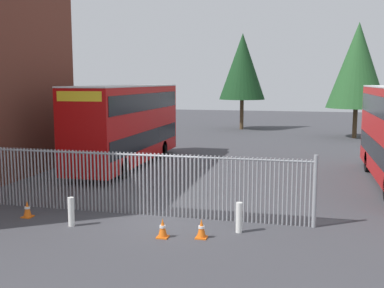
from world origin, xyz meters
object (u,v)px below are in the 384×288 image
(double_decker_bus_near_gate, at_px, (127,122))
(traffic_cone_mid_forecourt, at_px, (201,229))
(bollard_center_front, at_px, (239,217))
(traffic_cone_near_kerb, at_px, (163,228))
(bollard_near_left, at_px, (71,212))
(traffic_cone_by_gate, at_px, (27,209))

(double_decker_bus_near_gate, height_order, traffic_cone_mid_forecourt, double_decker_bus_near_gate)
(traffic_cone_mid_forecourt, bearing_deg, double_decker_bus_near_gate, 121.87)
(bollard_center_front, height_order, traffic_cone_mid_forecourt, bollard_center_front)
(bollard_center_front, bearing_deg, traffic_cone_near_kerb, -154.50)
(bollard_near_left, bearing_deg, double_decker_bus_near_gate, 102.19)
(bollard_center_front, relative_size, traffic_cone_mid_forecourt, 1.61)
(double_decker_bus_near_gate, bearing_deg, traffic_cone_mid_forecourt, -58.13)
(bollard_near_left, xyz_separation_m, bollard_center_front, (5.35, 0.68, 0.00))
(traffic_cone_by_gate, bearing_deg, double_decker_bus_near_gate, 91.85)
(double_decker_bus_near_gate, relative_size, traffic_cone_near_kerb, 18.32)
(bollard_near_left, relative_size, traffic_cone_near_kerb, 1.61)
(bollard_center_front, relative_size, traffic_cone_by_gate, 1.61)
(bollard_center_front, xyz_separation_m, traffic_cone_mid_forecourt, (-1.01, -0.80, -0.19))
(double_decker_bus_near_gate, bearing_deg, traffic_cone_by_gate, -88.15)
(traffic_cone_near_kerb, bearing_deg, traffic_cone_by_gate, 170.50)
(bollard_near_left, bearing_deg, traffic_cone_near_kerb, -6.23)
(traffic_cone_near_kerb, bearing_deg, bollard_center_front, 25.50)
(double_decker_bus_near_gate, distance_m, bollard_near_left, 10.93)
(double_decker_bus_near_gate, bearing_deg, bollard_near_left, -77.81)
(bollard_near_left, xyz_separation_m, traffic_cone_mid_forecourt, (4.34, -0.12, -0.19))
(traffic_cone_mid_forecourt, bearing_deg, traffic_cone_near_kerb, -168.55)
(double_decker_bus_near_gate, height_order, bollard_near_left, double_decker_bus_near_gate)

